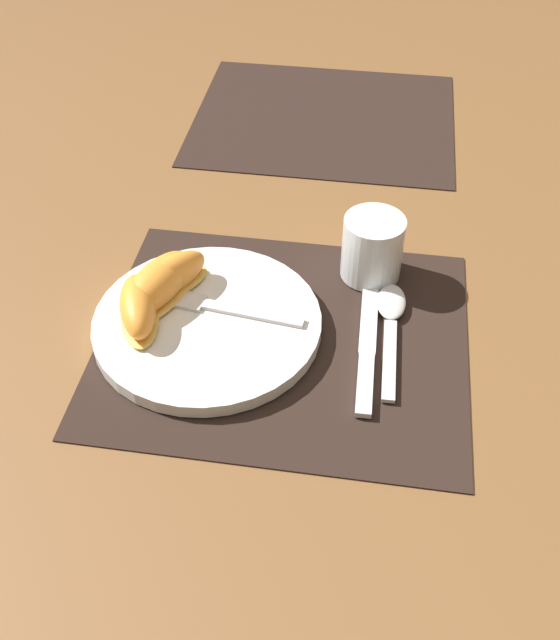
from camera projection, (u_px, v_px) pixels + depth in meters
name	position (u px, v px, depth m)	size (l,w,h in m)	color
ground_plane	(283.00, 339.00, 0.84)	(3.00, 3.00, 0.00)	brown
placemat	(283.00, 338.00, 0.83)	(0.41, 0.35, 0.00)	black
placemat_far	(324.00, 118.00, 1.19)	(0.41, 0.35, 0.00)	black
plate	(208.00, 323.00, 0.84)	(0.26, 0.26, 0.02)	white
juice_glass	(372.00, 251.00, 0.89)	(0.07, 0.07, 0.08)	silver
knife	(367.00, 343.00, 0.82)	(0.02, 0.22, 0.01)	silver
spoon	(391.00, 316.00, 0.85)	(0.04, 0.18, 0.01)	silver
fork	(210.00, 305.00, 0.84)	(0.19, 0.04, 0.00)	silver
citrus_wedge_0	(169.00, 278.00, 0.85)	(0.10, 0.11, 0.04)	#F7C656
citrus_wedge_1	(158.00, 285.00, 0.84)	(0.09, 0.13, 0.04)	#F7C656
citrus_wedge_2	(138.00, 308.00, 0.82)	(0.07, 0.11, 0.04)	#F7C656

